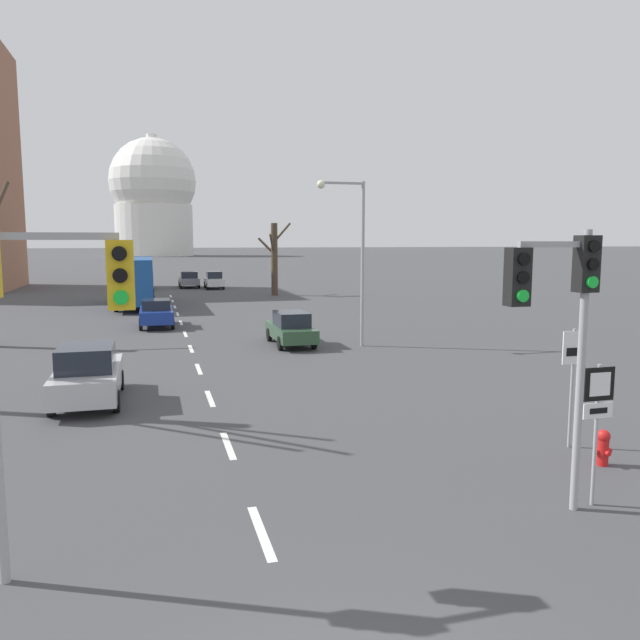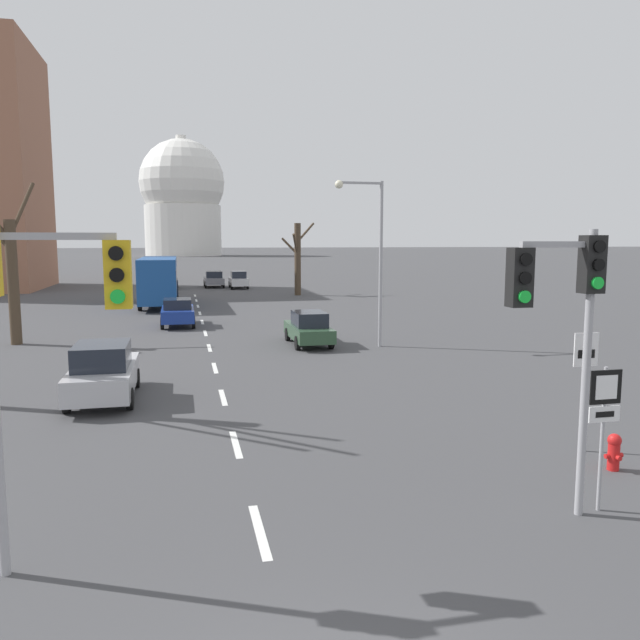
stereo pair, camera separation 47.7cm
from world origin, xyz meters
The scene contains 27 objects.
lane_stripe_0 centered at (0.00, 4.69, 0.00)m, with size 0.16×2.00×0.01m, color silver.
lane_stripe_1 centered at (0.00, 9.19, 0.00)m, with size 0.16×2.00×0.01m, color silver.
lane_stripe_2 centered at (0.00, 13.69, 0.00)m, with size 0.16×2.00×0.01m, color silver.
lane_stripe_3 centered at (0.00, 18.19, 0.00)m, with size 0.16×2.00×0.01m, color silver.
lane_stripe_4 centered at (0.00, 22.69, 0.00)m, with size 0.16×2.00×0.01m, color silver.
lane_stripe_5 centered at (0.00, 27.19, 0.00)m, with size 0.16×2.00×0.01m, color silver.
lane_stripe_6 centered at (0.00, 31.69, 0.00)m, with size 0.16×2.00×0.01m, color silver.
lane_stripe_7 centered at (0.00, 36.19, 0.00)m, with size 0.16×2.00×0.01m, color silver.
lane_stripe_8 centered at (0.00, 40.69, 0.00)m, with size 0.16×2.00×0.01m, color silver.
lane_stripe_9 centered at (0.00, 45.19, 0.00)m, with size 0.16×2.00×0.01m, color silver.
lane_stripe_10 centered at (0.00, 49.69, 0.00)m, with size 0.16×2.00×0.01m, color silver.
traffic_signal_near_right centered at (5.05, 4.10, 3.73)m, with size 1.67×0.34×4.93m.
traffic_signal_near_left centered at (-3.12, 4.14, 3.83)m, with size 2.06×0.34×5.05m.
route_sign_post centered at (5.95, 4.17, 1.77)m, with size 0.60×0.08×2.59m.
speed_limit_sign centered at (7.60, 7.01, 1.87)m, with size 0.60×0.08×2.77m.
fire_hydrant centered at (7.53, 5.82, 0.42)m, with size 0.40×0.34×0.78m.
street_lamp_right centered at (7.09, 21.43, 4.57)m, with size 2.18×0.36×7.31m.
sedan_near_left centered at (-2.39, 58.11, 0.83)m, with size 1.90×4.37×1.64m.
sedan_near_right centered at (4.48, 22.53, 0.77)m, with size 1.69×4.19×1.54m.
sedan_mid_centre centered at (-3.49, 14.18, 0.85)m, with size 1.86×4.39×1.73m.
sedan_far_left centered at (4.41, 56.95, 0.85)m, with size 1.73×3.96×1.72m.
sedan_far_right centered at (-1.37, 30.30, 0.79)m, with size 1.82×4.03×1.54m.
sedan_distant_centre centered at (2.12, 59.19, 0.83)m, with size 1.95×4.46×1.63m.
city_bus centered at (-2.71, 41.82, 2.05)m, with size 2.66×10.80×3.48m.
bare_tree_left_near centered at (-8.63, 25.63, 3.27)m, with size 2.24×1.61×7.42m.
bare_tree_right_near centered at (8.77, 48.26, 3.33)m, with size 3.05×3.44×6.31m.
capitol_dome centered at (0.00, 192.69, 17.59)m, with size 25.57×25.57×36.12m.
Camera 2 is at (-1.15, -5.01, 4.75)m, focal length 35.00 mm.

